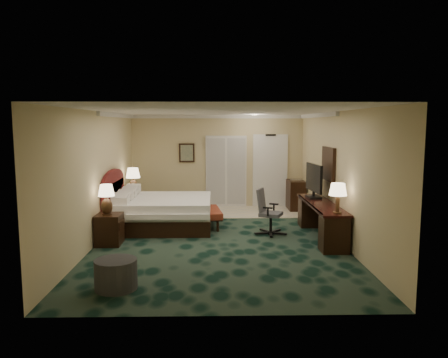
{
  "coord_description": "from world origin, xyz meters",
  "views": [
    {
      "loc": [
        -0.08,
        -9.06,
        2.43
      ],
      "look_at": [
        0.12,
        0.6,
        1.22
      ],
      "focal_mm": 35.0,
      "sensor_mm": 36.0,
      "label": 1
    }
  ],
  "objects_px": {
    "bed": "(164,212)",
    "desk_chair": "(271,212)",
    "ottoman": "(116,274)",
    "minibar": "(296,195)",
    "bed_bench": "(211,218)",
    "tv": "(314,181)",
    "lamp_far": "(133,181)",
    "nightstand_near": "(109,229)",
    "desk": "(321,220)",
    "nightstand_far": "(134,205)",
    "lamp_near": "(107,200)"
  },
  "relations": [
    {
      "from": "nightstand_far",
      "to": "tv",
      "type": "bearing_deg",
      "value": -20.99
    },
    {
      "from": "nightstand_near",
      "to": "lamp_far",
      "type": "distance_m",
      "value": 2.8
    },
    {
      "from": "desk",
      "to": "nightstand_far",
      "type": "bearing_deg",
      "value": 152.27
    },
    {
      "from": "nightstand_near",
      "to": "desk",
      "type": "xyz_separation_m",
      "value": [
        4.43,
        0.45,
        0.07
      ]
    },
    {
      "from": "nightstand_far",
      "to": "ottoman",
      "type": "xyz_separation_m",
      "value": [
        0.69,
        -5.22,
        -0.07
      ]
    },
    {
      "from": "lamp_near",
      "to": "ottoman",
      "type": "xyz_separation_m",
      "value": [
        0.7,
        -2.39,
        -0.71
      ]
    },
    {
      "from": "desk",
      "to": "tv",
      "type": "height_order",
      "value": "tv"
    },
    {
      "from": "bed_bench",
      "to": "ottoman",
      "type": "distance_m",
      "value": 4.21
    },
    {
      "from": "nightstand_far",
      "to": "desk_chair",
      "type": "distance_m",
      "value": 3.98
    },
    {
      "from": "desk",
      "to": "tv",
      "type": "bearing_deg",
      "value": 92.19
    },
    {
      "from": "bed",
      "to": "bed_bench",
      "type": "distance_m",
      "value": 1.12
    },
    {
      "from": "tv",
      "to": "lamp_far",
      "type": "bearing_deg",
      "value": 154.44
    },
    {
      "from": "desk_chair",
      "to": "minibar",
      "type": "relative_size",
      "value": 1.21
    },
    {
      "from": "lamp_near",
      "to": "desk_chair",
      "type": "distance_m",
      "value": 3.51
    },
    {
      "from": "ottoman",
      "to": "minibar",
      "type": "xyz_separation_m",
      "value": [
        3.78,
        5.99,
        0.2
      ]
    },
    {
      "from": "desk",
      "to": "desk_chair",
      "type": "bearing_deg",
      "value": 165.72
    },
    {
      "from": "tv",
      "to": "desk_chair",
      "type": "xyz_separation_m",
      "value": [
        -1.02,
        -0.37,
        -0.64
      ]
    },
    {
      "from": "minibar",
      "to": "desk_chair",
      "type": "bearing_deg",
      "value": -110.78
    },
    {
      "from": "nightstand_far",
      "to": "ottoman",
      "type": "bearing_deg",
      "value": -82.46
    },
    {
      "from": "lamp_near",
      "to": "lamp_far",
      "type": "relative_size",
      "value": 0.88
    },
    {
      "from": "ottoman",
      "to": "tv",
      "type": "distance_m",
      "value": 5.21
    },
    {
      "from": "ottoman",
      "to": "desk_chair",
      "type": "relative_size",
      "value": 0.62
    },
    {
      "from": "bed_bench",
      "to": "tv",
      "type": "relative_size",
      "value": 1.22
    },
    {
      "from": "lamp_far",
      "to": "minibar",
      "type": "relative_size",
      "value": 0.84
    },
    {
      "from": "nightstand_far",
      "to": "lamp_far",
      "type": "bearing_deg",
      "value": -81.35
    },
    {
      "from": "nightstand_near",
      "to": "desk_chair",
      "type": "bearing_deg",
      "value": 11.91
    },
    {
      "from": "lamp_far",
      "to": "desk_chair",
      "type": "distance_m",
      "value": 3.97
    },
    {
      "from": "bed",
      "to": "lamp_far",
      "type": "height_order",
      "value": "lamp_far"
    },
    {
      "from": "nightstand_near",
      "to": "nightstand_far",
      "type": "relative_size",
      "value": 1.05
    },
    {
      "from": "nightstand_near",
      "to": "nightstand_far",
      "type": "distance_m",
      "value": 2.78
    },
    {
      "from": "bed",
      "to": "desk_chair",
      "type": "bearing_deg",
      "value": -17.51
    },
    {
      "from": "bed",
      "to": "desk",
      "type": "bearing_deg",
      "value": -16.55
    },
    {
      "from": "minibar",
      "to": "ottoman",
      "type": "bearing_deg",
      "value": -122.26
    },
    {
      "from": "bed_bench",
      "to": "desk_chair",
      "type": "bearing_deg",
      "value": -38.97
    },
    {
      "from": "lamp_far",
      "to": "bed_bench",
      "type": "bearing_deg",
      "value": -30.16
    },
    {
      "from": "desk",
      "to": "minibar",
      "type": "height_order",
      "value": "minibar"
    },
    {
      "from": "bed",
      "to": "minibar",
      "type": "height_order",
      "value": "minibar"
    },
    {
      "from": "bed_bench",
      "to": "ottoman",
      "type": "relative_size",
      "value": 1.97
    },
    {
      "from": "bed",
      "to": "ottoman",
      "type": "distance_m",
      "value": 3.94
    },
    {
      "from": "tv",
      "to": "minibar",
      "type": "xyz_separation_m",
      "value": [
        0.05,
        2.46,
        -0.73
      ]
    },
    {
      "from": "lamp_far",
      "to": "tv",
      "type": "distance_m",
      "value": 4.71
    },
    {
      "from": "desk",
      "to": "bed",
      "type": "bearing_deg",
      "value": 163.45
    },
    {
      "from": "ottoman",
      "to": "desk_chair",
      "type": "distance_m",
      "value": 4.16
    },
    {
      "from": "bed",
      "to": "tv",
      "type": "relative_size",
      "value": 2.19
    },
    {
      "from": "lamp_near",
      "to": "desk_chair",
      "type": "bearing_deg",
      "value": 12.72
    },
    {
      "from": "lamp_far",
      "to": "desk_chair",
      "type": "xyz_separation_m",
      "value": [
        3.39,
        -2.02,
        -0.43
      ]
    },
    {
      "from": "bed",
      "to": "desk",
      "type": "distance_m",
      "value": 3.64
    },
    {
      "from": "lamp_far",
      "to": "ottoman",
      "type": "distance_m",
      "value": 5.26
    },
    {
      "from": "bed",
      "to": "nightstand_far",
      "type": "relative_size",
      "value": 3.75
    },
    {
      "from": "lamp_near",
      "to": "minibar",
      "type": "bearing_deg",
      "value": 38.82
    }
  ]
}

